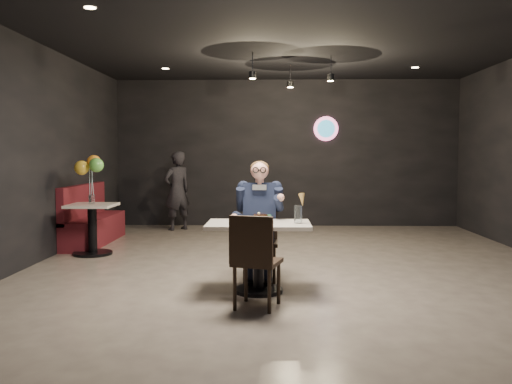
{
  "coord_description": "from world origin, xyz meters",
  "views": [
    {
      "loc": [
        -0.32,
        -6.68,
        1.48
      ],
      "look_at": [
        -0.5,
        -0.34,
        1.04
      ],
      "focal_mm": 38.0,
      "sensor_mm": 36.0,
      "label": 1
    }
  ],
  "objects_px": {
    "chair_far": "(260,241)",
    "booth_bench": "(94,214)",
    "passerby": "(177,191)",
    "sundae_glass": "(298,214)",
    "main_table": "(259,257)",
    "balloon_vase": "(92,199)",
    "side_table": "(92,227)",
    "seated_man": "(260,219)",
    "chair_near": "(257,260)"
  },
  "relations": [
    {
      "from": "chair_near",
      "to": "chair_far",
      "type": "bearing_deg",
      "value": 105.36
    },
    {
      "from": "seated_man",
      "to": "balloon_vase",
      "type": "height_order",
      "value": "seated_man"
    },
    {
      "from": "main_table",
      "to": "booth_bench",
      "type": "relative_size",
      "value": 0.56
    },
    {
      "from": "booth_bench",
      "to": "sundae_glass",
      "type": "bearing_deg",
      "value": -44.23
    },
    {
      "from": "chair_near",
      "to": "seated_man",
      "type": "relative_size",
      "value": 0.64
    },
    {
      "from": "chair_far",
      "to": "balloon_vase",
      "type": "relative_size",
      "value": 6.65
    },
    {
      "from": "chair_near",
      "to": "balloon_vase",
      "type": "bearing_deg",
      "value": 148.3
    },
    {
      "from": "chair_near",
      "to": "passerby",
      "type": "relative_size",
      "value": 0.6
    },
    {
      "from": "sundae_glass",
      "to": "passerby",
      "type": "height_order",
      "value": "passerby"
    },
    {
      "from": "main_table",
      "to": "chair_near",
      "type": "height_order",
      "value": "chair_near"
    },
    {
      "from": "main_table",
      "to": "passerby",
      "type": "xyz_separation_m",
      "value": [
        -1.7,
        4.73,
        0.39
      ]
    },
    {
      "from": "main_table",
      "to": "passerby",
      "type": "distance_m",
      "value": 5.05
    },
    {
      "from": "main_table",
      "to": "booth_bench",
      "type": "bearing_deg",
      "value": 132.03
    },
    {
      "from": "main_table",
      "to": "booth_bench",
      "type": "distance_m",
      "value": 4.18
    },
    {
      "from": "chair_near",
      "to": "booth_bench",
      "type": "distance_m",
      "value": 4.63
    },
    {
      "from": "seated_man",
      "to": "balloon_vase",
      "type": "distance_m",
      "value": 2.94
    },
    {
      "from": "chair_far",
      "to": "side_table",
      "type": "xyz_separation_m",
      "value": [
        -2.5,
        1.55,
        -0.05
      ]
    },
    {
      "from": "side_table",
      "to": "seated_man",
      "type": "bearing_deg",
      "value": -31.9
    },
    {
      "from": "chair_far",
      "to": "chair_near",
      "type": "distance_m",
      "value": 1.13
    },
    {
      "from": "main_table",
      "to": "chair_far",
      "type": "bearing_deg",
      "value": 90.0
    },
    {
      "from": "chair_far",
      "to": "booth_bench",
      "type": "distance_m",
      "value": 3.79
    },
    {
      "from": "booth_bench",
      "to": "passerby",
      "type": "xyz_separation_m",
      "value": [
        1.1,
        1.63,
        0.28
      ]
    },
    {
      "from": "chair_near",
      "to": "seated_man",
      "type": "distance_m",
      "value": 1.16
    },
    {
      "from": "main_table",
      "to": "sundae_glass",
      "type": "distance_m",
      "value": 0.63
    },
    {
      "from": "main_table",
      "to": "chair_near",
      "type": "xyz_separation_m",
      "value": [
        -0.0,
        -0.58,
        0.09
      ]
    },
    {
      "from": "main_table",
      "to": "balloon_vase",
      "type": "height_order",
      "value": "balloon_vase"
    },
    {
      "from": "chair_near",
      "to": "side_table",
      "type": "relative_size",
      "value": 1.13
    },
    {
      "from": "seated_man",
      "to": "balloon_vase",
      "type": "xyz_separation_m",
      "value": [
        -2.5,
        1.55,
        0.1
      ]
    },
    {
      "from": "chair_far",
      "to": "booth_bench",
      "type": "relative_size",
      "value": 0.47
    },
    {
      "from": "chair_far",
      "to": "sundae_glass",
      "type": "height_order",
      "value": "sundae_glass"
    },
    {
      "from": "sundae_glass",
      "to": "booth_bench",
      "type": "distance_m",
      "value": 4.5
    },
    {
      "from": "sundae_glass",
      "to": "side_table",
      "type": "bearing_deg",
      "value": 143.84
    },
    {
      "from": "main_table",
      "to": "balloon_vase",
      "type": "relative_size",
      "value": 7.95
    },
    {
      "from": "chair_far",
      "to": "sundae_glass",
      "type": "bearing_deg",
      "value": -53.98
    },
    {
      "from": "passerby",
      "to": "sundae_glass",
      "type": "bearing_deg",
      "value": 73.65
    },
    {
      "from": "main_table",
      "to": "seated_man",
      "type": "xyz_separation_m",
      "value": [
        -0.0,
        0.55,
        0.34
      ]
    },
    {
      "from": "chair_far",
      "to": "balloon_vase",
      "type": "bearing_deg",
      "value": 148.1
    },
    {
      "from": "chair_near",
      "to": "balloon_vase",
      "type": "height_order",
      "value": "chair_near"
    },
    {
      "from": "sundae_glass",
      "to": "booth_bench",
      "type": "bearing_deg",
      "value": 135.77
    },
    {
      "from": "chair_far",
      "to": "main_table",
      "type": "bearing_deg",
      "value": -90.0
    },
    {
      "from": "main_table",
      "to": "passerby",
      "type": "relative_size",
      "value": 0.72
    },
    {
      "from": "sundae_glass",
      "to": "booth_bench",
      "type": "height_order",
      "value": "booth_bench"
    },
    {
      "from": "booth_bench",
      "to": "side_table",
      "type": "relative_size",
      "value": 2.4
    },
    {
      "from": "chair_near",
      "to": "passerby",
      "type": "distance_m",
      "value": 5.59
    },
    {
      "from": "chair_near",
      "to": "booth_bench",
      "type": "xyz_separation_m",
      "value": [
        -2.8,
        3.68,
        0.03
      ]
    },
    {
      "from": "main_table",
      "to": "seated_man",
      "type": "height_order",
      "value": "seated_man"
    },
    {
      "from": "chair_far",
      "to": "chair_near",
      "type": "xyz_separation_m",
      "value": [
        0.0,
        -1.13,
        0.0
      ]
    },
    {
      "from": "balloon_vase",
      "to": "sundae_glass",
      "type": "bearing_deg",
      "value": -36.16
    },
    {
      "from": "booth_bench",
      "to": "balloon_vase",
      "type": "xyz_separation_m",
      "value": [
        0.3,
        -1.0,
        0.33
      ]
    },
    {
      "from": "passerby",
      "to": "booth_bench",
      "type": "bearing_deg",
      "value": 15.66
    }
  ]
}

